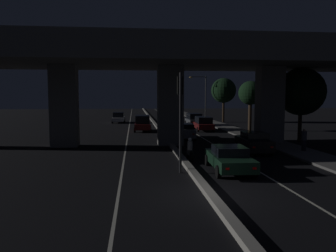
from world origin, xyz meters
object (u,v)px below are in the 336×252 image
(car_dark_red_lead_oncoming, at_px, (143,123))
(street_lamp, at_px, (203,94))
(traffic_light_left_of_median, at_px, (180,105))
(car_dark_green_lead, at_px, (229,158))
(car_silver_third, at_px, (184,131))
(car_grey_fifth, at_px, (194,119))
(pedestrian_on_sidewalk, at_px, (304,140))
(motorcycle_black_filtering_near, at_px, (190,151))
(car_dark_red_fourth, at_px, (204,123))
(car_white_second_oncoming, at_px, (119,117))
(car_black_second, at_px, (253,142))

(car_dark_red_lead_oncoming, bearing_deg, street_lamp, 144.00)
(traffic_light_left_of_median, xyz_separation_m, car_dark_green_lead, (2.70, 0.02, -2.91))
(car_silver_third, bearing_deg, car_grey_fifth, -12.55)
(street_lamp, bearing_deg, car_silver_third, -107.06)
(car_dark_red_lead_oncoming, bearing_deg, car_dark_green_lead, 13.08)
(pedestrian_on_sidewalk, bearing_deg, car_silver_third, 130.50)
(car_silver_third, height_order, motorcycle_black_filtering_near, car_silver_third)
(traffic_light_left_of_median, xyz_separation_m, car_dark_red_fourth, (5.88, 21.42, -2.74))
(traffic_light_left_of_median, bearing_deg, car_white_second_oncoming, 97.98)
(car_black_second, relative_size, car_dark_red_lead_oncoming, 0.96)
(motorcycle_black_filtering_near, bearing_deg, car_silver_third, -8.34)
(car_dark_green_lead, height_order, pedestrian_on_sidewalk, pedestrian_on_sidewalk)
(car_silver_third, distance_m, car_white_second_oncoming, 21.86)
(car_black_second, relative_size, car_dark_red_fourth, 0.91)
(car_silver_third, relative_size, car_dark_red_fourth, 0.99)
(car_black_second, bearing_deg, car_white_second_oncoming, 23.38)
(car_dark_red_lead_oncoming, bearing_deg, motorcycle_black_filtering_near, 10.10)
(car_black_second, xyz_separation_m, motorcycle_black_filtering_near, (-5.05, -2.28, -0.17))
(car_dark_green_lead, relative_size, car_dark_red_fourth, 1.03)
(traffic_light_left_of_median, relative_size, car_dark_green_lead, 1.13)
(street_lamp, bearing_deg, car_white_second_oncoming, 177.40)
(car_black_second, bearing_deg, motorcycle_black_filtering_near, 116.97)
(car_silver_third, bearing_deg, car_white_second_oncoming, 21.18)
(car_grey_fifth, relative_size, car_white_second_oncoming, 1.13)
(car_dark_green_lead, height_order, car_dark_red_fourth, car_dark_red_fourth)
(car_silver_third, height_order, car_grey_fifth, car_grey_fifth)
(car_dark_red_fourth, xyz_separation_m, car_dark_red_lead_oncoming, (-7.31, 0.05, 0.10))
(car_white_second_oncoming, bearing_deg, pedestrian_on_sidewalk, 27.07)
(car_dark_red_fourth, height_order, pedestrian_on_sidewalk, pedestrian_on_sidewalk)
(car_black_second, xyz_separation_m, pedestrian_on_sidewalk, (3.68, -0.31, 0.16))
(car_black_second, relative_size, car_grey_fifth, 0.93)
(street_lamp, height_order, pedestrian_on_sidewalk, street_lamp)
(car_dark_green_lead, bearing_deg, pedestrian_on_sidewalk, -51.50)
(car_black_second, bearing_deg, car_grey_fifth, 3.25)
(car_dark_green_lead, height_order, car_white_second_oncoming, car_white_second_oncoming)
(car_dark_green_lead, distance_m, car_silver_third, 14.02)
(car_dark_red_fourth, height_order, motorcycle_black_filtering_near, car_dark_red_fourth)
(car_silver_third, height_order, car_dark_red_lead_oncoming, car_dark_red_lead_oncoming)
(car_dark_red_lead_oncoming, height_order, motorcycle_black_filtering_near, car_dark_red_lead_oncoming)
(car_silver_third, bearing_deg, car_dark_red_lead_oncoming, 28.75)
(traffic_light_left_of_median, bearing_deg, street_lamp, 76.03)
(car_grey_fifth, height_order, car_dark_red_lead_oncoming, car_dark_red_lead_oncoming)
(street_lamp, height_order, car_black_second, street_lamp)
(street_lamp, bearing_deg, car_dark_red_lead_oncoming, -128.18)
(car_grey_fifth, distance_m, car_white_second_oncoming, 12.74)
(traffic_light_left_of_median, height_order, street_lamp, street_lamp)
(motorcycle_black_filtering_near, bearing_deg, pedestrian_on_sidewalk, -79.13)
(car_dark_red_fourth, distance_m, car_white_second_oncoming, 17.07)
(motorcycle_black_filtering_near, distance_m, pedestrian_on_sidewalk, 8.95)
(car_dark_red_fourth, height_order, car_white_second_oncoming, car_dark_red_fourth)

